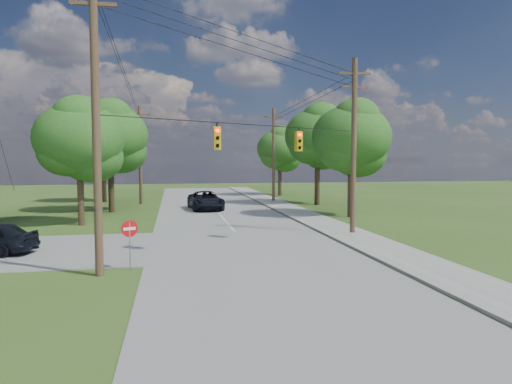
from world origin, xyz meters
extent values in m
plane|color=#2E4F1A|center=(0.00, 0.00, 0.00)|extent=(140.00, 140.00, 0.00)
cube|color=gray|center=(2.00, 5.00, 0.01)|extent=(10.00, 100.00, 0.03)
cube|color=#AAA89F|center=(8.70, 5.00, 0.06)|extent=(2.60, 100.00, 0.12)
cylinder|color=brown|center=(-4.60, 0.40, 6.00)|extent=(0.32, 0.32, 12.00)
cube|color=brown|center=(-4.60, 0.40, 10.30)|extent=(1.70, 0.12, 0.14)
cylinder|color=brown|center=(8.90, 8.00, 5.25)|extent=(0.32, 0.32, 10.50)
cube|color=brown|center=(8.90, 8.00, 9.60)|extent=(2.00, 0.12, 0.14)
cube|color=brown|center=(8.90, 8.00, 8.80)|extent=(1.70, 0.12, 0.14)
cylinder|color=brown|center=(8.90, 30.00, 5.00)|extent=(0.32, 0.32, 10.00)
cube|color=brown|center=(8.90, 30.00, 9.10)|extent=(2.00, 0.12, 0.14)
cylinder|color=brown|center=(-5.00, 30.00, 5.00)|extent=(0.32, 0.32, 10.00)
cube|color=brown|center=(-5.00, 30.00, 9.10)|extent=(2.00, 0.12, 0.14)
cylinder|color=black|center=(2.15, 4.20, 10.35)|extent=(13.52, 7.63, 1.53)
cylinder|color=black|center=(2.15, 4.20, 9.95)|extent=(13.52, 7.63, 1.53)
cylinder|color=black|center=(2.15, 4.20, 9.55)|extent=(13.52, 7.63, 1.53)
cylinder|color=black|center=(8.90, 19.00, 9.35)|extent=(0.03, 22.00, 0.53)
cylinder|color=black|center=(-4.80, 15.20, 10.10)|extent=(0.43, 29.60, 2.03)
cylinder|color=black|center=(8.90, 19.00, 8.95)|extent=(0.03, 22.00, 0.53)
cylinder|color=black|center=(-4.80, 15.20, 9.70)|extent=(0.43, 29.60, 2.03)
cylinder|color=black|center=(2.15, 4.20, 6.20)|extent=(13.52, 7.63, 0.04)
cube|color=gold|center=(0.26, 3.02, 5.48)|extent=(0.32, 0.22, 1.05)
sphere|color=#FF0C05|center=(0.26, 2.88, 5.83)|extent=(0.17, 0.17, 0.17)
cube|color=gold|center=(0.26, 3.26, 5.48)|extent=(0.32, 0.22, 1.05)
sphere|color=#FF0C05|center=(0.26, 3.40, 5.83)|extent=(0.17, 0.17, 0.17)
cube|color=gold|center=(4.85, 5.60, 5.48)|extent=(0.32, 0.22, 1.05)
sphere|color=#FF0C05|center=(4.85, 5.46, 5.83)|extent=(0.17, 0.17, 0.17)
cube|color=gold|center=(4.85, 5.84, 5.48)|extent=(0.32, 0.22, 1.05)
sphere|color=#FF0C05|center=(4.85, 5.98, 5.83)|extent=(0.17, 0.17, 0.17)
cylinder|color=#443422|center=(-8.00, 15.00, 1.57)|extent=(0.45, 0.45, 3.15)
ellipsoid|color=#1F5319|center=(-8.00, 15.00, 5.94)|extent=(6.00, 6.00, 4.92)
cylinder|color=#443422|center=(-7.00, 23.00, 1.75)|extent=(0.50, 0.50, 3.50)
ellipsoid|color=#1F5319|center=(-7.00, 23.00, 6.60)|extent=(6.40, 6.40, 5.25)
cylinder|color=#443422|center=(-9.00, 33.00, 1.66)|extent=(0.48, 0.47, 3.32)
ellipsoid|color=#1F5319|center=(-9.00, 33.00, 6.27)|extent=(6.00, 6.00, 4.92)
cylinder|color=#443422|center=(12.00, 16.00, 1.66)|extent=(0.48, 0.48, 3.32)
ellipsoid|color=#1F5319|center=(12.00, 16.00, 6.27)|extent=(6.20, 6.20, 5.08)
cylinder|color=#443422|center=(12.50, 26.00, 1.84)|extent=(0.52, 0.52, 3.67)
ellipsoid|color=#1F5319|center=(12.50, 26.00, 6.93)|extent=(6.60, 6.60, 5.41)
cylinder|color=#443422|center=(11.50, 38.00, 1.57)|extent=(0.45, 0.45, 3.15)
ellipsoid|color=#1F5319|center=(11.50, 38.00, 5.94)|extent=(5.80, 5.80, 4.76)
imported|color=black|center=(1.12, 23.28, 0.85)|extent=(3.22, 6.12, 1.64)
cylinder|color=gray|center=(-3.50, 1.00, 1.00)|extent=(0.05, 0.05, 1.99)
cylinder|color=#AE0C10|center=(-3.50, 1.00, 1.72)|extent=(0.64, 0.31, 0.69)
cube|color=white|center=(-3.50, 0.97, 1.72)|extent=(0.47, 0.23, 0.12)
camera|label=1|loc=(-1.75, -17.84, 4.48)|focal=32.00mm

